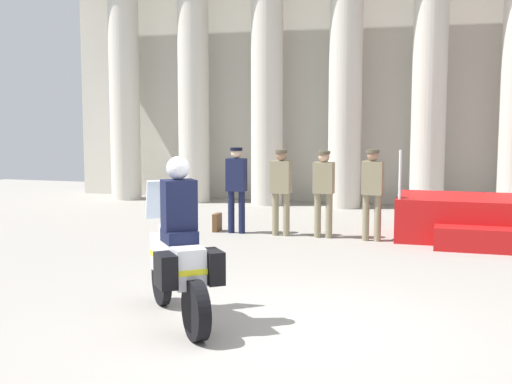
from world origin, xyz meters
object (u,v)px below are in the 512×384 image
Objects in this scene: officer_in_row_3 at (372,187)px; briefcase_on_ground at (217,222)px; officer_in_row_2 at (324,187)px; officer_in_row_0 at (236,183)px; motorcycle_with_rider at (178,254)px; officer_in_row_1 at (281,185)px; reviewing_stand at (485,220)px.

briefcase_on_ground is (-3.12, 0.17, -0.83)m from officer_in_row_3.
officer_in_row_2 is 4.63× the size of briefcase_on_ground.
officer_in_row_0 is 5.86m from motorcycle_with_rider.
officer_in_row_0 is 0.92m from officer_in_row_1.
motorcycle_with_rider is at bearing -74.42° from briefcase_on_ground.
officer_in_row_0 is 1.00× the size of officer_in_row_3.
officer_in_row_2 is 2.34m from briefcase_on_ground.
officer_in_row_0 reaches higher than briefcase_on_ground.
officer_in_row_0 is 2.68m from officer_in_row_3.
reviewing_stand is 7.19m from motorcycle_with_rider.
reviewing_stand is 4.77m from officer_in_row_0.
reviewing_stand reaches higher than officer_in_row_1.
reviewing_stand is at bearing 4.69° from briefcase_on_ground.
reviewing_stand is 1.87× the size of officer_in_row_0.
officer_in_row_1 is 1.77m from officer_in_row_3.
officer_in_row_1 is (-3.79, -0.53, 0.59)m from reviewing_stand.
officer_in_row_0 is 0.90× the size of motorcycle_with_rider.
reviewing_stand reaches higher than officer_in_row_2.
reviewing_stand is 1.68× the size of motorcycle_with_rider.
officer_in_row_2 is 0.88× the size of motorcycle_with_rider.
motorcycle_with_rider is at bearing 79.13° from officer_in_row_3.
motorcycle_with_rider is at bearing -119.41° from reviewing_stand.
officer_in_row_0 reaches higher than officer_in_row_1.
reviewing_stand is at bearing -165.93° from officer_in_row_2.
motorcycle_with_rider is (0.27, -5.72, -0.19)m from officer_in_row_1.
officer_in_row_3 reaches higher than officer_in_row_2.
officer_in_row_3 is at bearing -178.15° from officer_in_row_1.
officer_in_row_3 reaches higher than officer_in_row_0.
officer_in_row_0 is 1.02× the size of officer_in_row_2.
reviewing_stand is 5.17m from briefcase_on_ground.
officer_in_row_0 is at bearing 3.48° from officer_in_row_2.
motorcycle_with_rider is (1.18, -5.74, -0.21)m from officer_in_row_0.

